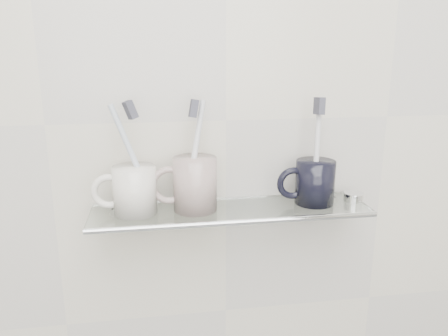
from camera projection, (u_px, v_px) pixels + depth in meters
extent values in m
plane|color=beige|center=(226.00, 120.00, 0.81)|extent=(2.50, 0.00, 2.50)
cube|color=silver|center=(231.00, 210.00, 0.79)|extent=(0.50, 0.12, 0.01)
cylinder|color=silver|center=(237.00, 222.00, 0.73)|extent=(0.50, 0.01, 0.01)
cylinder|color=silver|center=(115.00, 213.00, 0.80)|extent=(0.02, 0.03, 0.02)
cylinder|color=silver|center=(331.00, 201.00, 0.87)|extent=(0.02, 0.03, 0.02)
cylinder|color=silver|center=(135.00, 190.00, 0.76)|extent=(0.09, 0.09, 0.08)
torus|color=silver|center=(109.00, 191.00, 0.75)|extent=(0.06, 0.01, 0.06)
cylinder|color=silver|center=(133.00, 157.00, 0.74)|extent=(0.08, 0.02, 0.18)
cube|color=#373843|center=(130.00, 110.00, 0.72)|extent=(0.03, 0.03, 0.03)
cylinder|color=silver|center=(195.00, 184.00, 0.77)|extent=(0.08, 0.08, 0.10)
torus|color=silver|center=(170.00, 185.00, 0.76)|extent=(0.07, 0.01, 0.07)
cylinder|color=silver|center=(195.00, 155.00, 0.76)|extent=(0.05, 0.03, 0.19)
cube|color=#373843|center=(194.00, 108.00, 0.73)|extent=(0.02, 0.03, 0.03)
cylinder|color=black|center=(315.00, 182.00, 0.80)|extent=(0.07, 0.07, 0.08)
torus|color=black|center=(293.00, 183.00, 0.80)|extent=(0.06, 0.01, 0.06)
cylinder|color=silver|center=(317.00, 150.00, 0.79)|extent=(0.02, 0.03, 0.19)
cube|color=#373843|center=(319.00, 106.00, 0.77)|extent=(0.02, 0.03, 0.03)
cylinder|color=silver|center=(354.00, 197.00, 0.82)|extent=(0.04, 0.04, 0.02)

